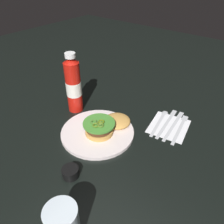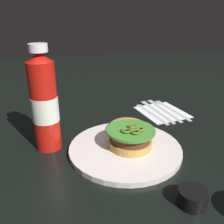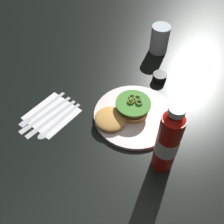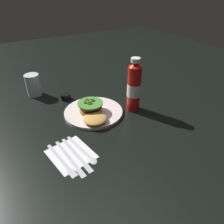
{
  "view_description": "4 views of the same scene",
  "coord_description": "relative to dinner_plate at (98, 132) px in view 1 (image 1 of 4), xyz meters",
  "views": [
    {
      "loc": [
        -0.39,
        -0.39,
        0.54
      ],
      "look_at": [
        0.11,
        0.02,
        0.07
      ],
      "focal_mm": 35.09,
      "sensor_mm": 36.0,
      "label": 1
    },
    {
      "loc": [
        -0.42,
        0.19,
        0.31
      ],
      "look_at": [
        0.14,
        0.06,
        0.07
      ],
      "focal_mm": 37.89,
      "sensor_mm": 36.0,
      "label": 2
    },
    {
      "loc": [
        0.47,
        0.42,
        0.7
      ],
      "look_at": [
        0.13,
        0.02,
        0.06
      ],
      "focal_mm": 42.63,
      "sensor_mm": 36.0,
      "label": 3
    },
    {
      "loc": [
        0.81,
        -0.29,
        0.53
      ],
      "look_at": [
        0.17,
        0.08,
        0.06
      ],
      "focal_mm": 33.64,
      "sensor_mm": 36.0,
      "label": 4
    }
  ],
  "objects": [
    {
      "name": "ground_plane",
      "position": [
        -0.05,
        -0.05,
        -0.01
      ],
      "size": [
        3.0,
        3.0,
        0.0
      ],
      "primitive_type": "plane",
      "color": "black"
    },
    {
      "name": "steak_knife",
      "position": [
        0.23,
        -0.2,
        -0.0
      ],
      "size": [
        0.21,
        0.04,
        0.0
      ],
      "color": "silver",
      "rests_on": "napkin"
    },
    {
      "name": "ketchup_bottle",
      "position": [
        0.06,
        0.18,
        0.11
      ],
      "size": [
        0.06,
        0.06,
        0.25
      ],
      "color": "red",
      "rests_on": "ground_plane"
    },
    {
      "name": "butter_knife",
      "position": [
        0.23,
        -0.17,
        -0.0
      ],
      "size": [
        0.21,
        0.04,
        0.0
      ],
      "color": "silver",
      "rests_on": "napkin"
    },
    {
      "name": "napkin",
      "position": [
        0.2,
        -0.19,
        -0.0
      ],
      "size": [
        0.18,
        0.16,
        0.0
      ],
      "primitive_type": "cube",
      "rotation": [
        0.0,
        0.0,
        0.18
      ],
      "color": "white",
      "rests_on": "ground_plane"
    },
    {
      "name": "condiment_cup",
      "position": [
        -0.19,
        -0.07,
        0.01
      ],
      "size": [
        0.05,
        0.05,
        0.03
      ],
      "primitive_type": "cylinder",
      "color": "black",
      "rests_on": "ground_plane"
    },
    {
      "name": "fork_utensil",
      "position": [
        0.23,
        -0.23,
        -0.0
      ],
      "size": [
        0.19,
        0.05,
        0.0
      ],
      "color": "silver",
      "rests_on": "napkin"
    },
    {
      "name": "dinner_plate",
      "position": [
        0.0,
        0.0,
        0.0
      ],
      "size": [
        0.27,
        0.27,
        0.01
      ],
      "primitive_type": "cylinder",
      "color": "silver",
      "rests_on": "ground_plane"
    },
    {
      "name": "burger_sandwich",
      "position": [
        0.03,
        -0.02,
        0.03
      ],
      "size": [
        0.19,
        0.13,
        0.05
      ],
      "color": "#CB9245",
      "rests_on": "dinner_plate"
    },
    {
      "name": "spoon_utensil",
      "position": [
        0.23,
        -0.14,
        -0.0
      ],
      "size": [
        0.18,
        0.05,
        0.0
      ],
      "color": "silver",
      "rests_on": "napkin"
    }
  ]
}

